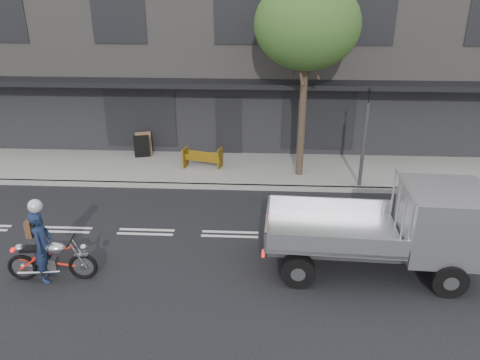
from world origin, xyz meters
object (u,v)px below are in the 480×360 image
Objects in this scene: sandwich_board at (142,146)px; street_tree at (307,25)px; flatbed_ute at (422,223)px; traffic_light_pole at (364,143)px; construction_barrier at (202,159)px; rider at (43,246)px; motorcycle at (51,259)px.

street_tree is at bearing -27.29° from sandwich_board.
flatbed_ute is 11.08m from sandwich_board.
construction_barrier is at bearing 168.72° from traffic_light_pole.
sandwich_board is (-8.04, 2.16, -1.03)m from traffic_light_pole.
construction_barrier is (-5.56, 1.11, -1.11)m from traffic_light_pole.
rider is at bearing -134.45° from street_tree.
rider is at bearing -145.95° from traffic_light_pole.
motorcycle is 1.53× the size of construction_barrier.
motorcycle reaches higher than construction_barrier.
construction_barrier is (2.85, 6.79, -0.36)m from rider.
sandwich_board is at bearing -7.33° from rider.
street_tree is 4.23m from traffic_light_pole.
street_tree reaches higher than flatbed_ute.
flatbed_ute is at bearing -54.66° from sandwich_board.
street_tree is 3.74× the size of rider.
street_tree reaches higher than sandwich_board.
street_tree reaches higher than rider.
flatbed_ute is at bearing -44.83° from construction_barrier.
traffic_light_pole is 3.68× the size of sandwich_board.
traffic_light_pole is at bearing 98.35° from flatbed_ute.
flatbed_ute is at bearing 0.52° from motorcycle.
flatbed_ute is at bearing -89.57° from rider.
flatbed_ute reaches higher than construction_barrier.
motorcycle is 0.37m from rider.
motorcycle is at bearing -94.66° from rider.
traffic_light_pole is 10.17m from rider.
flatbed_ute reaches higher than motorcycle.
rider is at bearing -172.08° from flatbed_ute.
motorcycle is at bearing -111.68° from construction_barrier.
street_tree is 7.39m from flatbed_ute.
sandwich_board is (-8.52, 7.05, -0.70)m from flatbed_ute.
rider reaches higher than sandwich_board.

